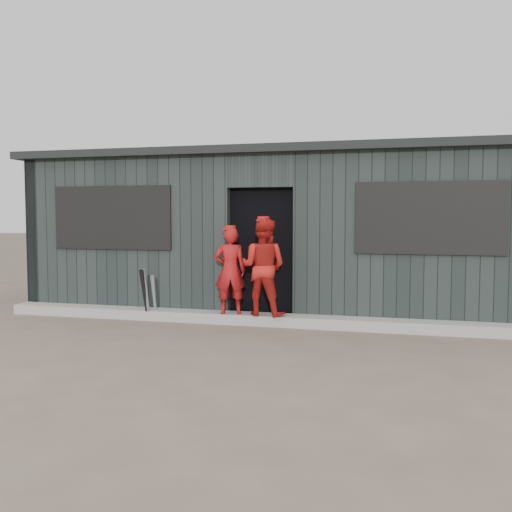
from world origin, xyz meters
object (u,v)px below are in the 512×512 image
(dugout, at_px, (281,233))
(bat_right, at_px, (145,295))
(player_grey_back, at_px, (307,283))
(bat_left, at_px, (146,295))
(bat_mid, at_px, (154,297))
(player_red_left, at_px, (230,271))
(player_red_right, at_px, (263,267))

(dugout, bearing_deg, bat_right, -130.79)
(bat_right, xyz_separation_m, player_grey_back, (2.31, 0.85, 0.15))
(bat_left, xyz_separation_m, bat_mid, (0.07, 0.13, -0.05))
(player_red_left, distance_m, player_red_right, 0.50)
(player_red_right, relative_size, player_grey_back, 1.27)
(bat_right, height_order, player_red_left, player_red_left)
(bat_left, distance_m, dugout, 2.67)
(bat_left, bearing_deg, player_red_right, 4.98)
(dugout, bearing_deg, player_red_right, -86.09)
(dugout, bearing_deg, player_red_left, -101.95)
(bat_right, xyz_separation_m, player_red_left, (1.29, 0.16, 0.39))
(player_red_left, height_order, player_red_right, player_red_right)
(bat_right, bearing_deg, player_red_left, 7.06)
(bat_right, height_order, player_red_right, player_red_right)
(bat_mid, relative_size, bat_right, 0.85)
(player_red_right, bearing_deg, player_grey_back, -120.26)
(player_red_left, height_order, player_grey_back, player_red_left)
(bat_mid, height_order, bat_right, bat_right)
(player_red_left, bearing_deg, bat_mid, -15.46)
(bat_mid, height_order, player_red_left, player_red_left)
(player_red_right, xyz_separation_m, dugout, (-0.12, 1.75, 0.44))
(bat_mid, xyz_separation_m, player_red_right, (1.69, 0.03, 0.50))
(player_red_right, xyz_separation_m, player_grey_back, (0.52, 0.67, -0.30))
(bat_right, relative_size, player_red_left, 0.64)
(player_red_right, bearing_deg, player_red_left, 9.68)
(bat_left, bearing_deg, dugout, 49.16)
(bat_mid, relative_size, player_grey_back, 0.63)
(bat_left, distance_m, player_red_left, 1.33)
(player_red_left, bearing_deg, dugout, -117.87)
(player_red_left, distance_m, player_grey_back, 1.25)
(player_red_left, bearing_deg, bat_right, -8.85)
(bat_right, height_order, dugout, dugout)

